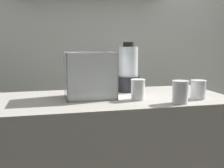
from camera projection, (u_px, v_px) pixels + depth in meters
The scene contains 7 objects.
counter at pixel (112, 168), 1.75m from camera, with size 1.40×0.64×0.90m, color #9E998E.
back_wall_unit at pixel (90, 37), 2.36m from camera, with size 2.60×0.24×2.50m.
carrot_display_bin at pixel (90, 83), 1.65m from camera, with size 0.29×0.22×0.27m.
blender_pitcher at pixel (128, 71), 1.87m from camera, with size 0.16×0.16×0.33m.
juice_cup_mango_far_left at pixel (138, 90), 1.60m from camera, with size 0.08×0.08×0.12m.
juice_cup_orange_left at pixel (180, 93), 1.50m from camera, with size 0.09×0.09×0.12m.
juice_cup_beet_middle at pixel (198, 91), 1.62m from camera, with size 0.09×0.09×0.11m.
Camera 1 is at (-0.38, -1.60, 1.23)m, focal length 45.07 mm.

